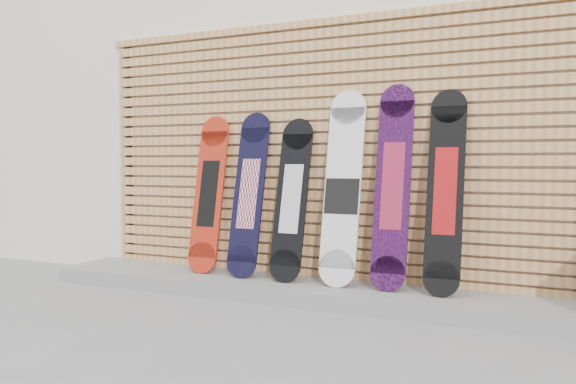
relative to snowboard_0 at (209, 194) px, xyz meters
The scene contains 10 objects.
ground 1.59m from the snowboard_0, 35.38° to the right, with size 80.00×80.00×0.00m, color gray.
building 3.30m from the snowboard_0, 59.28° to the left, with size 12.00×5.00×3.60m, color white.
concrete_step 1.23m from the snowboard_0, ahead, with size 4.60×0.70×0.12m, color gray.
slat_wall 1.05m from the snowboard_0, 10.72° to the left, with size 4.26×0.08×2.29m.
snowboard_0 is the anchor object (origin of this frame).
snowboard_1 0.42m from the snowboard_0, ahead, with size 0.28×0.35×1.42m.
snowboard_2 0.82m from the snowboard_0, ahead, with size 0.27×0.36×1.35m.
snowboard_3 1.27m from the snowboard_0, ahead, with size 0.30×0.35×1.57m.
snowboard_4 1.67m from the snowboard_0, ahead, with size 0.27×0.33×1.59m.
snowboard_5 2.06m from the snowboard_0, ahead, with size 0.27×0.34×1.53m.
Camera 1 is at (1.59, -3.49, 1.09)m, focal length 35.00 mm.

